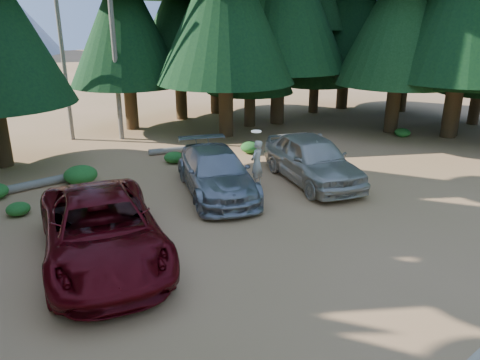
% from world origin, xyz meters
% --- Properties ---
extents(ground, '(160.00, 160.00, 0.00)m').
position_xyz_m(ground, '(0.00, 0.00, 0.00)').
color(ground, '#9E7643').
rests_on(ground, ground).
extents(forest_belt_north, '(36.00, 7.00, 22.00)m').
position_xyz_m(forest_belt_north, '(0.00, 15.00, 0.00)').
color(forest_belt_north, black).
rests_on(forest_belt_north, ground).
extents(forest_belt_east, '(6.00, 22.00, 22.00)m').
position_xyz_m(forest_belt_east, '(15.50, 4.00, 0.00)').
color(forest_belt_east, black).
rests_on(forest_belt_east, ground).
extents(snag_front, '(0.24, 0.24, 12.00)m').
position_xyz_m(snag_front, '(0.80, 14.50, 6.00)').
color(snag_front, '#656051').
rests_on(snag_front, ground).
extents(snag_back, '(0.20, 0.20, 10.00)m').
position_xyz_m(snag_back, '(-1.20, 16.00, 5.00)').
color(snag_back, '#656051').
rests_on(snag_back, ground).
extents(red_pickup, '(4.55, 6.76, 1.72)m').
position_xyz_m(red_pickup, '(-5.27, 3.09, 0.86)').
color(red_pickup, '#5C070E').
rests_on(red_pickup, ground).
extents(silver_minivan_center, '(4.16, 5.80, 1.56)m').
position_xyz_m(silver_minivan_center, '(-0.10, 5.14, 0.78)').
color(silver_minivan_center, gray).
rests_on(silver_minivan_center, ground).
extents(silver_minivan_right, '(3.78, 5.70, 1.80)m').
position_xyz_m(silver_minivan_right, '(3.45, 3.80, 0.90)').
color(silver_minivan_right, '#BDB7A8').
rests_on(silver_minivan_right, ground).
extents(frisbee_player, '(0.71, 0.58, 2.01)m').
position_xyz_m(frisbee_player, '(1.25, 4.50, 1.02)').
color(frisbee_player, beige).
rests_on(frisbee_player, ground).
extents(log_left, '(4.39, 0.33, 0.31)m').
position_xyz_m(log_left, '(-5.36, 9.76, 0.16)').
color(log_left, '#656051').
rests_on(log_left, ground).
extents(log_mid, '(3.36, 1.45, 0.29)m').
position_xyz_m(log_mid, '(1.98, 10.30, 0.14)').
color(log_mid, '#656051').
rests_on(log_mid, ground).
extents(log_right, '(3.98, 2.27, 0.28)m').
position_xyz_m(log_right, '(6.79, 7.00, 0.14)').
color(log_right, '#656051').
rests_on(log_right, ground).
extents(shrub_left, '(0.74, 0.74, 0.40)m').
position_xyz_m(shrub_left, '(-6.16, 7.59, 0.20)').
color(shrub_left, '#1E5B1B').
rests_on(shrub_left, ground).
extents(shrub_center_left, '(1.24, 1.24, 0.68)m').
position_xyz_m(shrub_center_left, '(-3.46, 9.21, 0.34)').
color(shrub_center_left, '#1E5B1B').
rests_on(shrub_center_left, ground).
extents(shrub_center_right, '(0.86, 0.86, 0.47)m').
position_xyz_m(shrub_center_right, '(0.67, 9.23, 0.24)').
color(shrub_center_right, '#1E5B1B').
rests_on(shrub_center_right, ground).
extents(shrub_right, '(0.95, 0.95, 0.52)m').
position_xyz_m(shrub_right, '(4.23, 8.28, 0.26)').
color(shrub_right, '#1E5B1B').
rests_on(shrub_right, ground).
extents(shrub_far_right, '(1.12, 1.12, 0.61)m').
position_xyz_m(shrub_far_right, '(5.92, 6.91, 0.31)').
color(shrub_far_right, '#1E5B1B').
rests_on(shrub_far_right, ground).
extents(shrub_edge_east, '(0.82, 0.82, 0.45)m').
position_xyz_m(shrub_edge_east, '(12.33, 5.50, 0.23)').
color(shrub_edge_east, '#1E5B1B').
rests_on(shrub_edge_east, ground).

